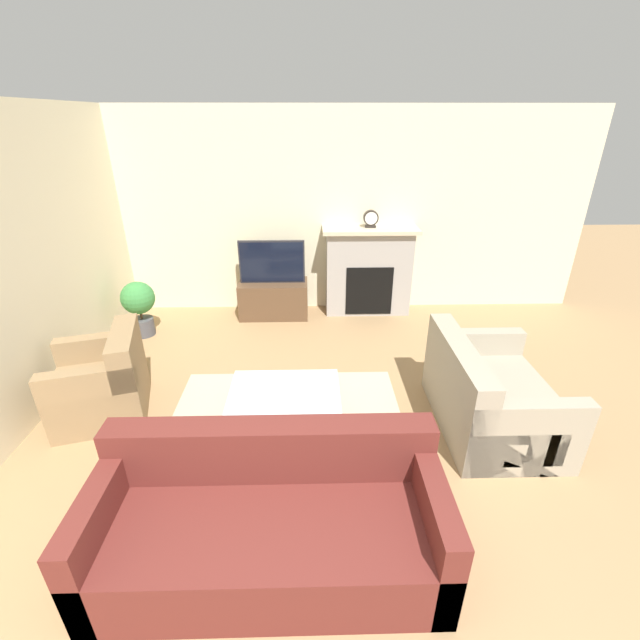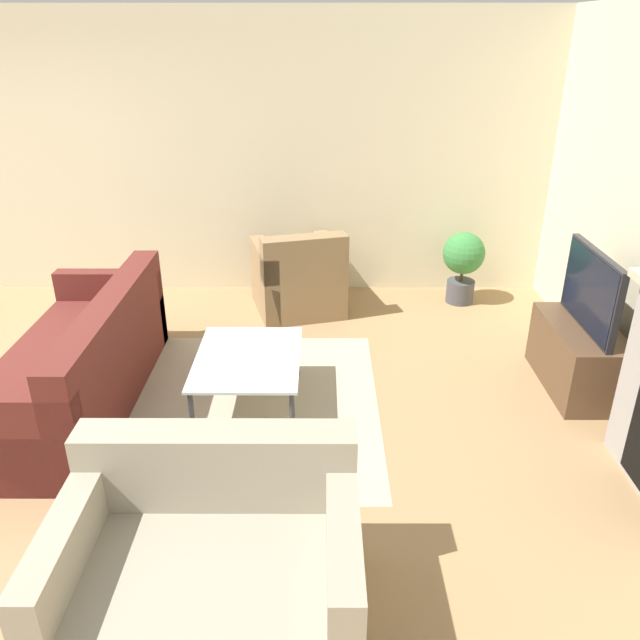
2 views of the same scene
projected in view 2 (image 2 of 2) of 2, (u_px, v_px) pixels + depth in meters
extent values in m
cube|color=beige|center=(299.00, 158.00, 6.08)|extent=(0.06, 7.94, 2.70)
cube|color=#B7A88E|center=(245.00, 404.00, 4.55)|extent=(2.16, 1.94, 0.00)
cube|color=brown|center=(578.00, 357.00, 4.69)|extent=(0.94, 0.46, 0.50)
cube|color=#232328|center=(592.00, 290.00, 4.46)|extent=(0.88, 0.05, 0.58)
cube|color=black|center=(588.00, 290.00, 4.46)|extent=(0.84, 0.01, 0.54)
cube|color=#5B231E|center=(73.00, 377.00, 4.49)|extent=(2.08, 0.87, 0.42)
cube|color=#5B231E|center=(111.00, 326.00, 4.32)|extent=(2.08, 0.20, 0.40)
cube|color=#5B231E|center=(112.00, 308.00, 5.32)|extent=(0.14, 0.87, 0.66)
cube|color=#5B231E|center=(8.00, 445.00, 3.56)|extent=(0.14, 0.87, 0.66)
cube|color=#9E937F|center=(212.00, 592.00, 2.77)|extent=(0.93, 1.30, 0.42)
cube|color=#9E937F|center=(218.00, 466.00, 2.93)|extent=(0.20, 1.30, 0.40)
cube|color=#9E937F|center=(77.00, 572.00, 2.72)|extent=(0.93, 0.14, 0.66)
cube|color=#9E937F|center=(342.00, 572.00, 2.72)|extent=(0.93, 0.14, 0.66)
cube|color=#8C704C|center=(298.00, 289.00, 6.03)|extent=(0.94, 0.95, 0.42)
cube|color=#8C704C|center=(304.00, 258.00, 5.61)|extent=(0.40, 0.81, 0.40)
cube|color=#8C704C|center=(330.00, 274.00, 6.05)|extent=(0.78, 0.34, 0.66)
cube|color=#8C704C|center=(265.00, 280.00, 5.90)|extent=(0.78, 0.34, 0.66)
cylinder|color=#333338|center=(213.00, 353.00, 4.87)|extent=(0.04, 0.04, 0.38)
cylinder|color=#333338|center=(192.00, 417.00, 4.07)|extent=(0.04, 0.04, 0.38)
cylinder|color=#333338|center=(297.00, 353.00, 4.87)|extent=(0.04, 0.04, 0.38)
cylinder|color=#333338|center=(292.00, 417.00, 4.07)|extent=(0.04, 0.04, 0.38)
cube|color=silver|center=(248.00, 358.00, 4.39)|extent=(0.96, 0.74, 0.02)
cylinder|color=#47474C|center=(460.00, 291.00, 6.23)|extent=(0.27, 0.27, 0.22)
cylinder|color=#4C3823|center=(462.00, 275.00, 6.16)|extent=(0.03, 0.03, 0.12)
sphere|color=#387F3D|center=(464.00, 253.00, 6.06)|extent=(0.41, 0.41, 0.41)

